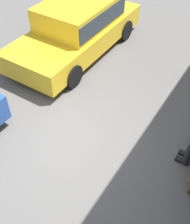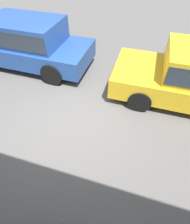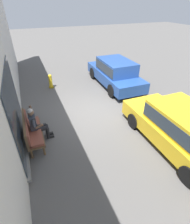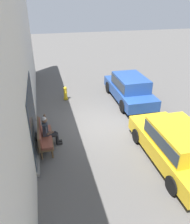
# 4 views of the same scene
# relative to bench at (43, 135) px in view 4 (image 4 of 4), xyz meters

# --- Properties ---
(ground_plane) EXTENTS (60.00, 60.00, 0.00)m
(ground_plane) POSITION_rel_bench_xyz_m (1.06, -2.90, -0.55)
(ground_plane) COLOR #565451
(building_facade) EXTENTS (18.00, 0.51, 5.74)m
(building_facade) POSITION_rel_bench_xyz_m (1.05, 0.50, 2.31)
(building_facade) COLOR beige
(building_facade) RESTS_ON ground_plane
(bench) EXTENTS (1.71, 0.55, 0.97)m
(bench) POSITION_rel_bench_xyz_m (0.00, 0.00, 0.00)
(bench) COLOR brown
(bench) RESTS_ON ground_plane
(person_on_phone) EXTENTS (0.73, 0.74, 1.31)m
(person_on_phone) POSITION_rel_bench_xyz_m (0.11, -0.22, 0.13)
(person_on_phone) COLOR black
(person_on_phone) RESTS_ON ground_plane
(parked_car_near) EXTENTS (4.44, 1.89, 1.46)m
(parked_car_near) POSITION_rel_bench_xyz_m (-2.05, -4.63, 0.24)
(parked_car_near) COLOR gold
(parked_car_near) RESTS_ON ground_plane
(parked_car_mid) EXTENTS (4.47, 1.87, 1.51)m
(parked_car_mid) POSITION_rel_bench_xyz_m (3.37, -4.98, 0.28)
(parked_car_mid) COLOR #23478E
(parked_car_mid) RESTS_ON ground_plane
(fire_hydrant) EXTENTS (0.38, 0.26, 0.81)m
(fire_hydrant) POSITION_rel_bench_xyz_m (4.40, -1.42, -0.16)
(fire_hydrant) COLOR olive
(fire_hydrant) RESTS_ON ground_plane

